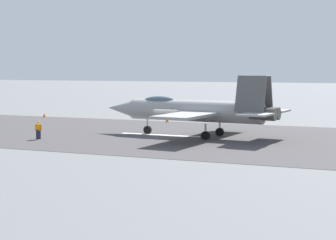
{
  "coord_description": "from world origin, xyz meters",
  "views": [
    {
      "loc": [
        -20.54,
        48.97,
        6.27
      ],
      "look_at": [
        -3.17,
        7.61,
        2.2
      ],
      "focal_mm": 61.27,
      "sensor_mm": 36.0,
      "label": 1
    }
  ],
  "objects": [
    {
      "name": "fighter_jet",
      "position": [
        -2.53,
        -0.08,
        2.44
      ],
      "size": [
        17.71,
        14.66,
        5.64
      ],
      "color": "#949497",
      "rests_on": "ground"
    },
    {
      "name": "ground_plane",
      "position": [
        0.0,
        0.0,
        0.0
      ],
      "size": [
        400.0,
        400.0,
        0.0
      ],
      "primitive_type": "plane",
      "color": "slate"
    },
    {
      "name": "crew_person",
      "position": [
        9.43,
        7.15,
        0.81
      ],
      "size": [
        0.7,
        0.36,
        1.62
      ],
      "color": "#1E2338",
      "rests_on": "ground"
    },
    {
      "name": "marker_cone_far",
      "position": [
        22.3,
        -12.14,
        0.28
      ],
      "size": [
        0.44,
        0.44,
        0.55
      ],
      "primitive_type": "cone",
      "color": "orange",
      "rests_on": "ground"
    },
    {
      "name": "marker_cone_mid",
      "position": [
        5.23,
        -12.14,
        0.28
      ],
      "size": [
        0.44,
        0.44,
        0.55
      ],
      "primitive_type": "cone",
      "color": "orange",
      "rests_on": "ground"
    },
    {
      "name": "runway_strip",
      "position": [
        -0.02,
        0.0,
        0.01
      ],
      "size": [
        240.0,
        26.0,
        0.02
      ],
      "color": "#454244",
      "rests_on": "ground"
    }
  ]
}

